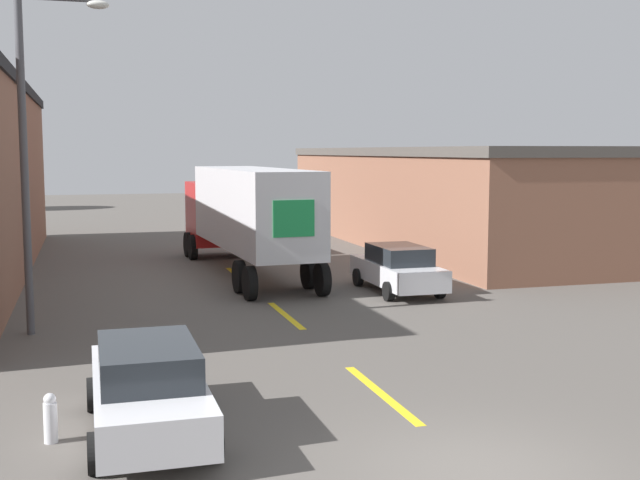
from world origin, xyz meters
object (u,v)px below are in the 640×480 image
(semi_truck, at_px, (245,211))
(parked_car_left_near, at_px, (148,387))
(street_lamp, at_px, (33,141))
(parked_car_right_mid, at_px, (398,268))
(fire_hydrant, at_px, (50,418))

(semi_truck, bearing_deg, parked_car_left_near, -109.06)
(semi_truck, relative_size, parked_car_left_near, 2.74)
(semi_truck, bearing_deg, street_lamp, -132.19)
(semi_truck, distance_m, street_lamp, 11.37)
(semi_truck, xyz_separation_m, parked_car_left_near, (-4.90, -16.92, -1.62))
(parked_car_left_near, distance_m, parked_car_right_mid, 14.59)
(fire_hydrant, bearing_deg, semi_truck, 69.07)
(parked_car_right_mid, bearing_deg, street_lamp, -164.23)
(fire_hydrant, bearing_deg, street_lamp, 93.97)
(parked_car_left_near, relative_size, street_lamp, 0.55)
(parked_car_left_near, bearing_deg, semi_truck, 73.84)
(parked_car_right_mid, height_order, fire_hydrant, parked_car_right_mid)
(parked_car_left_near, bearing_deg, street_lamp, 104.28)
(semi_truck, distance_m, parked_car_right_mid, 7.01)
(semi_truck, height_order, parked_car_right_mid, semi_truck)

